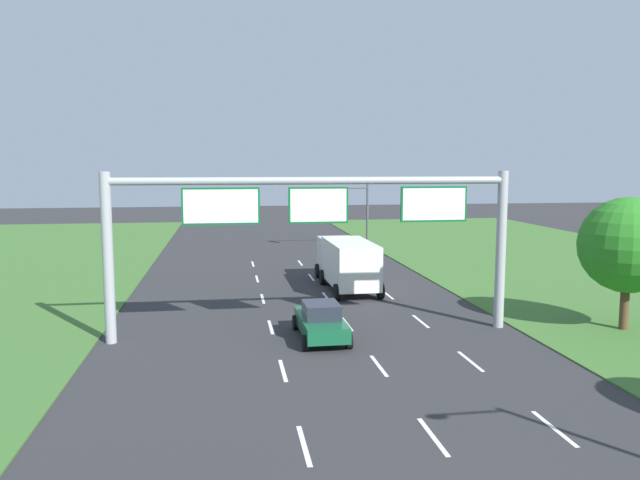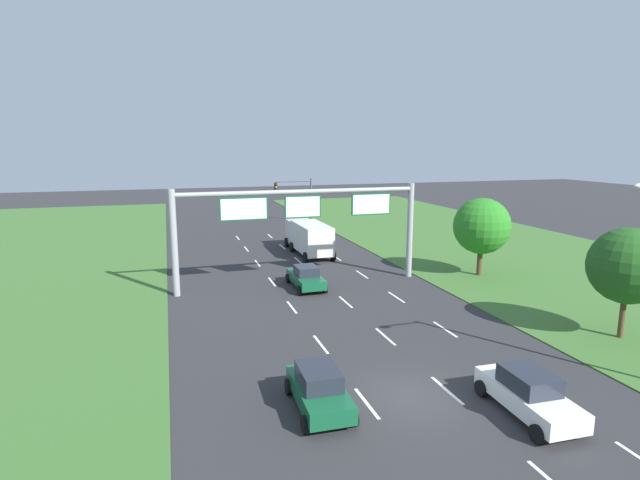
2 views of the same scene
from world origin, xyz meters
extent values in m
cube|color=white|center=(-1.75, 6.00, 0.00)|extent=(0.14, 2.40, 0.01)
cube|color=white|center=(-1.75, 12.00, 0.00)|extent=(0.14, 2.40, 0.01)
cube|color=white|center=(-1.75, 18.00, 0.00)|extent=(0.14, 2.40, 0.01)
cube|color=white|center=(-1.75, 24.00, 0.00)|extent=(0.14, 2.40, 0.01)
cube|color=white|center=(-1.75, 30.00, 0.00)|extent=(0.14, 2.40, 0.01)
cube|color=white|center=(-1.75, 36.00, 0.00)|extent=(0.14, 2.40, 0.01)
cube|color=white|center=(1.75, 6.00, 0.00)|extent=(0.14, 2.40, 0.01)
cube|color=white|center=(1.75, 12.00, 0.00)|extent=(0.14, 2.40, 0.01)
cube|color=white|center=(1.75, 18.00, 0.00)|extent=(0.14, 2.40, 0.01)
cube|color=white|center=(1.75, 24.00, 0.00)|extent=(0.14, 2.40, 0.01)
cube|color=white|center=(1.75, 30.00, 0.00)|extent=(0.14, 2.40, 0.01)
cube|color=white|center=(1.75, 36.00, 0.00)|extent=(0.14, 2.40, 0.01)
cube|color=white|center=(5.25, 6.00, 0.00)|extent=(0.14, 2.40, 0.01)
cube|color=white|center=(5.25, 12.00, 0.00)|extent=(0.14, 2.40, 0.01)
cube|color=white|center=(5.25, 18.00, 0.00)|extent=(0.14, 2.40, 0.01)
cube|color=white|center=(5.25, 24.00, 0.00)|extent=(0.14, 2.40, 0.01)
cube|color=white|center=(5.25, 30.00, 0.00)|extent=(0.14, 2.40, 0.01)
cube|color=white|center=(5.25, 36.00, 0.00)|extent=(0.14, 2.40, 0.01)
cube|color=#145633|center=(0.20, 15.85, 0.63)|extent=(1.76, 4.35, 0.62)
cube|color=#232833|center=(0.20, 15.71, 1.25)|extent=(1.44, 1.78, 0.62)
cylinder|color=black|center=(-0.69, 17.46, 0.32)|extent=(0.23, 0.64, 0.64)
cylinder|color=black|center=(1.07, 17.47, 0.32)|extent=(0.23, 0.64, 0.64)
cylinder|color=black|center=(-0.66, 14.23, 0.32)|extent=(0.23, 0.64, 0.64)
cylinder|color=black|center=(1.10, 14.24, 0.32)|extent=(0.23, 0.64, 0.64)
cube|color=silver|center=(3.30, 29.40, 1.55)|extent=(2.23, 2.13, 2.20)
cube|color=silver|center=(3.35, 25.31, 1.67)|extent=(2.43, 5.81, 2.43)
cylinder|color=black|center=(2.16, 29.88, 0.45)|extent=(0.29, 0.90, 0.90)
cylinder|color=black|center=(4.42, 29.91, 0.45)|extent=(0.29, 0.90, 0.90)
cylinder|color=black|center=(2.11, 27.58, 0.45)|extent=(0.29, 0.90, 0.90)
cylinder|color=black|center=(4.53, 27.61, 0.45)|extent=(0.29, 0.90, 0.90)
cylinder|color=black|center=(2.17, 23.00, 0.45)|extent=(0.29, 0.90, 0.90)
cylinder|color=black|center=(4.59, 23.03, 0.45)|extent=(0.29, 0.90, 0.90)
cylinder|color=#9EA0A5|center=(-8.40, 16.51, 3.50)|extent=(0.44, 0.44, 7.00)
cylinder|color=#9EA0A5|center=(8.40, 16.51, 3.50)|extent=(0.44, 0.44, 7.00)
cylinder|color=#9EA0A5|center=(0.00, 16.51, 6.60)|extent=(16.80, 0.32, 0.32)
cube|color=#0C5B28|center=(-3.85, 16.51, 5.57)|extent=(3.19, 0.12, 1.53)
cube|color=white|center=(-3.85, 16.44, 5.57)|extent=(3.03, 0.01, 1.37)
cube|color=#0C5B28|center=(0.20, 16.51, 5.57)|extent=(2.53, 0.12, 1.53)
cube|color=white|center=(0.20, 16.44, 5.57)|extent=(2.37, 0.01, 1.37)
cube|color=#0C5B28|center=(5.25, 16.51, 5.57)|extent=(2.94, 0.12, 1.53)
cube|color=white|center=(5.25, 16.44, 5.57)|extent=(2.78, 0.01, 1.37)
cylinder|color=#47494F|center=(8.61, 43.73, 2.80)|extent=(0.20, 0.20, 5.60)
cylinder|color=#47494F|center=(6.36, 43.73, 5.25)|extent=(4.50, 0.14, 0.14)
cube|color=black|center=(4.11, 43.73, 4.60)|extent=(0.32, 0.36, 1.10)
sphere|color=red|center=(4.11, 43.53, 4.97)|extent=(0.22, 0.22, 0.22)
sphere|color=orange|center=(4.11, 43.53, 4.60)|extent=(0.22, 0.22, 0.22)
sphere|color=green|center=(4.11, 43.53, 4.23)|extent=(0.22, 0.22, 0.22)
cylinder|color=#513823|center=(13.59, 15.11, 1.12)|extent=(0.38, 0.38, 2.24)
sphere|color=#297C21|center=(13.59, 15.11, 3.81)|extent=(4.18, 4.18, 4.18)
camera|label=1|loc=(-3.67, -9.38, 7.30)|focal=35.00mm
camera|label=2|loc=(-8.63, -16.32, 9.79)|focal=28.00mm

